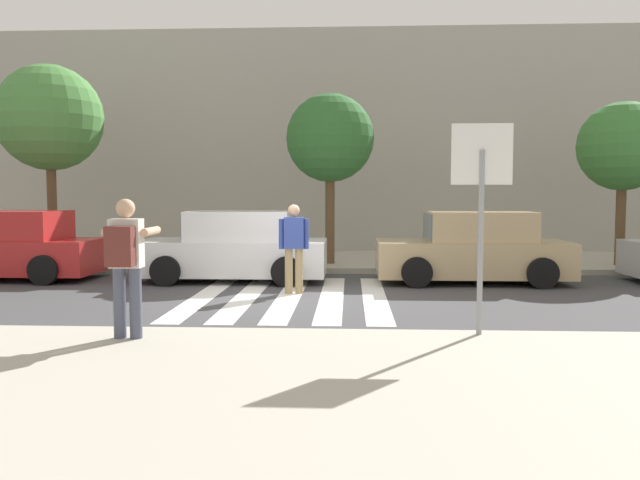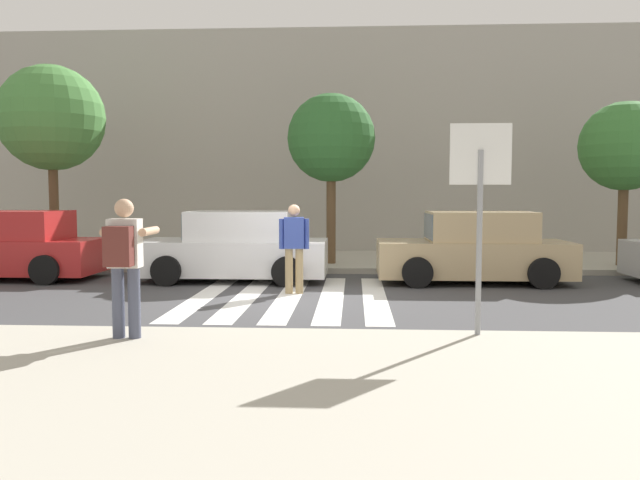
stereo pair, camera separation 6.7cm
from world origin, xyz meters
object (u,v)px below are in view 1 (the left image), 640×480
at_px(photographer_with_backpack, 126,256).
at_px(street_tree_west, 49,119).
at_px(parked_car_tan, 473,249).
at_px(street_tree_center, 330,139).
at_px(stop_sign, 481,181).
at_px(parked_car_red, 9,247).
at_px(parked_car_white, 235,248).
at_px(street_tree_east, 623,147).
at_px(pedestrian_crossing, 294,243).

distance_m(photographer_with_backpack, street_tree_west, 10.20).
xyz_separation_m(parked_car_tan, street_tree_center, (-3.21, 2.39, 2.61)).
bearing_deg(stop_sign, parked_car_tan, 79.67).
distance_m(parked_car_red, parked_car_white, 5.16).
bearing_deg(street_tree_center, stop_sign, -75.06).
bearing_deg(street_tree_east, pedestrian_crossing, -152.80).
bearing_deg(stop_sign, street_tree_west, 139.70).
bearing_deg(street_tree_center, street_tree_west, -178.99).
xyz_separation_m(stop_sign, street_tree_west, (-9.41, 7.98, 1.79)).
xyz_separation_m(stop_sign, parked_car_white, (-4.19, 5.72, -1.36)).
distance_m(photographer_with_backpack, street_tree_center, 9.12).
distance_m(stop_sign, street_tree_west, 12.47).
xyz_separation_m(pedestrian_crossing, street_tree_east, (7.86, 4.04, 2.12)).
bearing_deg(parked_car_white, street_tree_center, 49.73).
height_order(parked_car_red, street_tree_center, street_tree_center).
relative_size(stop_sign, photographer_with_backpack, 1.54).
distance_m(parked_car_red, street_tree_center, 8.01).
xyz_separation_m(street_tree_west, street_tree_east, (14.55, 0.05, -0.78)).
distance_m(pedestrian_crossing, street_tree_west, 8.31).
height_order(pedestrian_crossing, parked_car_tan, pedestrian_crossing).
bearing_deg(parked_car_red, photographer_with_backpack, -51.26).
relative_size(photographer_with_backpack, parked_car_white, 0.42).
relative_size(parked_car_red, street_tree_center, 0.94).
bearing_deg(street_tree_east, photographer_with_backpack, -138.25).
relative_size(parked_car_white, street_tree_west, 0.80).
height_order(stop_sign, parked_car_red, stop_sign).
height_order(parked_car_tan, street_tree_west, street_tree_west).
bearing_deg(street_tree_east, parked_car_white, -166.06).
distance_m(photographer_with_backpack, parked_car_red, 7.94).
bearing_deg(photographer_with_backpack, street_tree_center, 75.47).
distance_m(parked_car_tan, street_tree_west, 11.15).
relative_size(parked_car_red, parked_car_white, 1.00).
distance_m(parked_car_white, street_tree_west, 6.51).
xyz_separation_m(parked_car_white, parked_car_tan, (5.23, 0.00, 0.00)).
xyz_separation_m(stop_sign, parked_car_red, (-9.35, 5.72, -1.36)).
bearing_deg(photographer_with_backpack, street_tree_west, 120.76).
bearing_deg(photographer_with_backpack, street_tree_east, 41.75).
height_order(stop_sign, street_tree_west, street_tree_west).
bearing_deg(street_tree_west, pedestrian_crossing, -30.81).
xyz_separation_m(parked_car_red, street_tree_east, (14.48, 2.32, 2.37)).
bearing_deg(parked_car_white, stop_sign, -53.79).
relative_size(parked_car_white, street_tree_east, 1.01).
relative_size(street_tree_west, street_tree_east, 1.25).
xyz_separation_m(parked_car_white, street_tree_west, (-5.22, 2.26, 3.15)).
xyz_separation_m(pedestrian_crossing, street_tree_center, (0.56, 4.12, 2.36)).
bearing_deg(street_tree_center, photographer_with_backpack, -104.53).
xyz_separation_m(photographer_with_backpack, parked_car_red, (-4.96, 6.18, -0.44)).
xyz_separation_m(photographer_with_backpack, parked_car_tan, (5.43, 6.18, -0.44)).
bearing_deg(photographer_with_backpack, parked_car_white, 88.17).
xyz_separation_m(stop_sign, photographer_with_backpack, (-4.39, -0.46, -0.91)).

